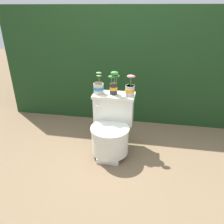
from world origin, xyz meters
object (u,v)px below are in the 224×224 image
at_px(toilet, 112,128).
at_px(potted_plant_midleft, 114,85).
at_px(potted_plant_middle, 130,88).
at_px(potted_plant_left, 99,88).

height_order(toilet, potted_plant_midleft, potted_plant_midleft).
bearing_deg(potted_plant_middle, toilet, -142.21).
bearing_deg(potted_plant_left, toilet, -40.02).
bearing_deg(potted_plant_midleft, potted_plant_left, -176.62).
bearing_deg(potted_plant_left, potted_plant_midleft, 3.38).
xyz_separation_m(toilet, potted_plant_left, (-0.17, 0.14, 0.41)).
relative_size(potted_plant_left, potted_plant_midleft, 0.95).
xyz_separation_m(toilet, potted_plant_middle, (0.17, 0.14, 0.42)).
relative_size(toilet, potted_plant_midleft, 2.44).
bearing_deg(potted_plant_midleft, toilet, -88.70).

